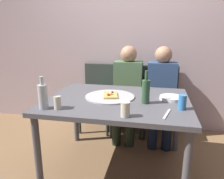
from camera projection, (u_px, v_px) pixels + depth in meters
ground_plane at (117, 166)px, 2.24m from camera, size 8.00×8.00×0.00m
back_wall at (133, 35)px, 2.97m from camera, size 6.00×0.10×2.60m
dining_table at (117, 107)px, 2.07m from camera, size 1.33×1.02×0.73m
pizza_tray at (110, 97)px, 2.11m from camera, size 0.48×0.48×0.01m
pizza_slice_last at (110, 95)px, 2.10m from camera, size 0.18×0.24×0.05m
wine_bottle at (43, 96)px, 1.77m from camera, size 0.08×0.08×0.27m
beer_bottle at (146, 91)px, 1.91m from camera, size 0.07×0.07×0.29m
tumbler_near at (57, 103)px, 1.77m from camera, size 0.06×0.06×0.11m
tumbler_far at (125, 109)px, 1.62m from camera, size 0.07×0.07×0.12m
soda_can at (182, 102)px, 1.77m from camera, size 0.07×0.07×0.12m
plate_stack at (171, 98)px, 2.03m from camera, size 0.22×0.22×0.03m
table_knife at (167, 114)px, 1.67m from camera, size 0.07×0.22×0.01m
chair_left at (98, 92)px, 3.05m from camera, size 0.44×0.44×0.90m
chair_middle at (128, 94)px, 2.97m from camera, size 0.44×0.44×0.90m
chair_right at (161, 96)px, 2.88m from camera, size 0.44×0.44×0.90m
guest_in_sweater at (127, 88)px, 2.79m from camera, size 0.36×0.56×1.17m
guest_in_beanie at (162, 90)px, 2.71m from camera, size 0.36×0.56×1.17m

